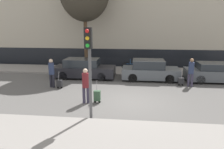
{
  "coord_description": "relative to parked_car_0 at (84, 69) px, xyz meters",
  "views": [
    {
      "loc": [
        0.33,
        -10.58,
        3.89
      ],
      "look_at": [
        -1.06,
        1.8,
        0.95
      ],
      "focal_mm": 35.0,
      "sensor_mm": 36.0,
      "label": 1
    }
  ],
  "objects": [
    {
      "name": "trolley_right",
      "position": [
        6.63,
        -1.34,
        -0.34
      ],
      "size": [
        0.34,
        0.29,
        1.05
      ],
      "color": "#262628",
      "rests_on": "ground_plane"
    },
    {
      "name": "sidewalk_far",
      "position": [
        3.42,
        2.43,
        -0.59
      ],
      "size": [
        28.0,
        3.0,
        0.12
      ],
      "color": "gray",
      "rests_on": "ground_plane"
    },
    {
      "name": "trolley_left",
      "position": [
        -0.86,
        -2.77,
        -0.34
      ],
      "size": [
        0.34,
        0.29,
        1.06
      ],
      "color": "#262628",
      "rests_on": "ground_plane"
    },
    {
      "name": "trolley_center",
      "position": [
        1.86,
        -4.98,
        -0.28
      ],
      "size": [
        0.34,
        0.29,
        1.17
      ],
      "color": "#335138",
      "rests_on": "ground_plane"
    },
    {
      "name": "traffic_light",
      "position": [
        1.93,
        -6.93,
        2.02
      ],
      "size": [
        0.28,
        0.47,
        3.74
      ],
      "color": "#515154",
      "rests_on": "ground_plane"
    },
    {
      "name": "ground_plane",
      "position": [
        3.42,
        -4.57,
        -0.65
      ],
      "size": [
        80.0,
        80.0,
        0.0
      ],
      "primitive_type": "plane",
      "color": "#565451"
    },
    {
      "name": "parked_car_2",
      "position": [
        9.22,
        -0.09,
        -0.04
      ],
      "size": [
        4.24,
        1.73,
        1.3
      ],
      "color": "#4C5156",
      "rests_on": "ground_plane"
    },
    {
      "name": "parked_bicycle",
      "position": [
        3.47,
        2.22,
        -0.16
      ],
      "size": [
        1.77,
        0.06,
        0.96
      ],
      "color": "black",
      "rests_on": "sidewalk_far"
    },
    {
      "name": "pedestrian_right",
      "position": [
        7.15,
        -1.5,
        0.37
      ],
      "size": [
        0.34,
        0.34,
        1.79
      ],
      "rotation": [
        0.0,
        0.0,
        -0.3
      ],
      "color": "#383347",
      "rests_on": "ground_plane"
    },
    {
      "name": "pedestrian_left",
      "position": [
        -1.39,
        -2.61,
        0.36
      ],
      "size": [
        0.34,
        0.34,
        1.78
      ],
      "rotation": [
        0.0,
        0.0,
        2.84
      ],
      "color": "#23232D",
      "rests_on": "ground_plane"
    },
    {
      "name": "sidewalk_near",
      "position": [
        3.42,
        -8.32,
        -0.59
      ],
      "size": [
        28.0,
        2.5,
        0.12
      ],
      "color": "gray",
      "rests_on": "ground_plane"
    },
    {
      "name": "parked_car_1",
      "position": [
        4.72,
        -0.05,
        0.01
      ],
      "size": [
        3.92,
        1.8,
        1.42
      ],
      "color": "#4C5156",
      "rests_on": "ground_plane"
    },
    {
      "name": "parked_car_0",
      "position": [
        0.0,
        0.0,
        0.0
      ],
      "size": [
        4.38,
        1.74,
        1.4
      ],
      "color": "black",
      "rests_on": "ground_plane"
    },
    {
      "name": "pedestrian_center",
      "position": [
        1.33,
        -5.09,
        0.35
      ],
      "size": [
        0.35,
        0.34,
        1.76
      ],
      "rotation": [
        0.0,
        0.0,
        3.34
      ],
      "color": "#383347",
      "rests_on": "ground_plane"
    },
    {
      "name": "building_facade",
      "position": [
        3.42,
        5.68,
        3.92
      ],
      "size": [
        28.0,
        2.17,
        9.19
      ],
      "color": "#B7AD99",
      "rests_on": "ground_plane"
    }
  ]
}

